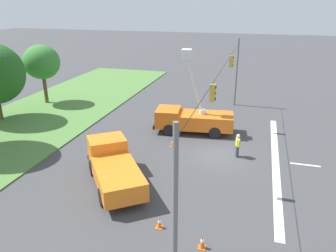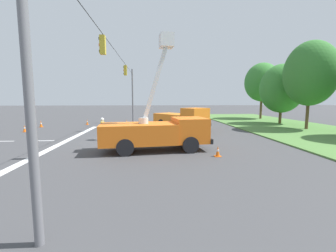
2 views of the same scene
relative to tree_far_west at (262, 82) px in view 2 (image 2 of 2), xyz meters
The scene contains 18 objects.
ground_plane 27.03m from the tree_far_west, 49.61° to the right, with size 200.00×200.00×0.00m, color #424244.
grass_verge 18.18m from the tree_far_west, ahead, with size 56.00×12.00×0.10m, color #517F3D.
lane_markings 31.39m from the tree_far_west, 56.32° to the right, with size 17.60×15.25×0.01m.
signal_gantry 26.49m from the tree_far_west, 49.50° to the right, with size 26.20×0.33×7.20m.
tree_far_west is the anchor object (origin of this frame).
tree_west 7.58m from the tree_far_west, ahead, with size 5.12×5.39×7.61m.
tree_centre 12.73m from the tree_far_west, ahead, with size 5.50×4.98×9.10m.
utility_truck_bucket_lift 27.56m from the tree_far_west, 39.43° to the right, with size 3.27×6.97×7.12m.
utility_truck_support_near 18.79m from the tree_far_west, 51.87° to the right, with size 6.65×5.80×2.33m.
road_worker 27.86m from the tree_far_west, 51.40° to the right, with size 0.62×0.36×1.77m.
traffic_cone_foreground_left 31.88m from the tree_far_west, 74.83° to the right, with size 0.36×0.36×0.77m.
traffic_cone_foreground_right 32.87m from the tree_far_west, 68.07° to the right, with size 0.36×0.36×0.70m.
traffic_cone_mid_left 26.98m from the tree_far_west, 76.74° to the right, with size 0.36×0.36×0.67m.
traffic_cone_mid_right 24.64m from the tree_far_west, 43.22° to the right, with size 0.36×0.36×0.64m.
traffic_cone_near_bucket 22.51m from the tree_far_west, 71.38° to the right, with size 0.36×0.36×0.69m.
traffic_cone_lane_edge_a 20.88m from the tree_far_west, 44.67° to the right, with size 0.36×0.36×0.69m.
traffic_cone_far_left 20.70m from the tree_far_west, 66.91° to the right, with size 0.36×0.36×0.61m.
traffic_cone_far_right 27.30m from the tree_far_west, 31.32° to the right, with size 0.36×0.36×0.62m.
Camera 2 is at (17.84, 2.50, 3.21)m, focal length 24.00 mm.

